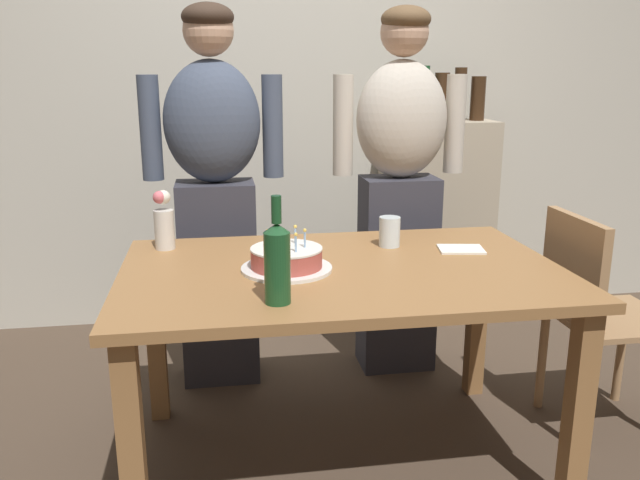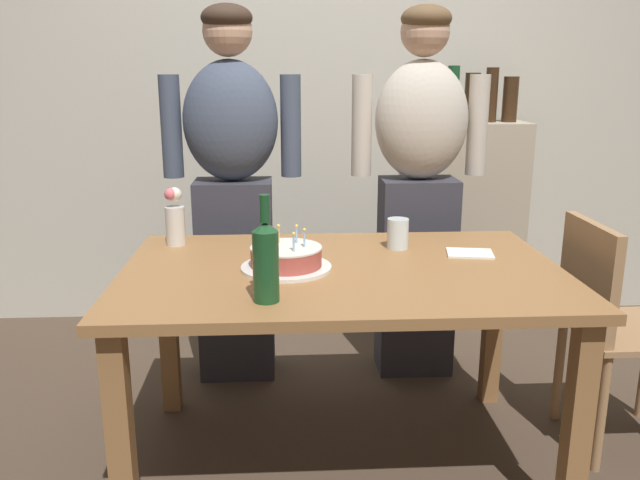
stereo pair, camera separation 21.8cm
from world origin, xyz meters
name	(u,v)px [view 1 (the left image)]	position (x,y,z in m)	size (l,w,h in m)	color
ground_plane	(340,457)	(0.00, 0.00, 0.00)	(10.00, 10.00, 0.00)	#47382B
back_wall	(289,87)	(0.00, 1.55, 1.30)	(5.20, 0.10, 2.60)	beige
dining_table	(342,294)	(0.00, 0.00, 0.64)	(1.50, 0.96, 0.74)	olive
birthday_cake	(287,260)	(-0.19, -0.01, 0.78)	(0.31, 0.31, 0.14)	white
water_glass_near	(390,232)	(0.23, 0.24, 0.80)	(0.08, 0.08, 0.11)	silver
wine_bottle	(277,261)	(-0.25, -0.31, 0.87)	(0.08, 0.08, 0.32)	#194723
napkin_stack	(461,249)	(0.48, 0.14, 0.74)	(0.16, 0.12, 0.01)	white
flower_vase	(164,221)	(-0.61, 0.34, 0.85)	(0.07, 0.07, 0.22)	silver
person_man_bearded	(215,193)	(-0.42, 0.74, 0.87)	(0.61, 0.27, 1.66)	#33333D
person_woman_cardigan	(400,187)	(0.41, 0.74, 0.87)	(0.61, 0.27, 1.66)	#33333D
dining_chair	(593,306)	(1.00, 0.06, 0.52)	(0.42, 0.42, 0.87)	#A37A51
shelf_cabinet	(436,218)	(0.80, 1.33, 0.58)	(0.61, 0.30, 1.41)	tan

